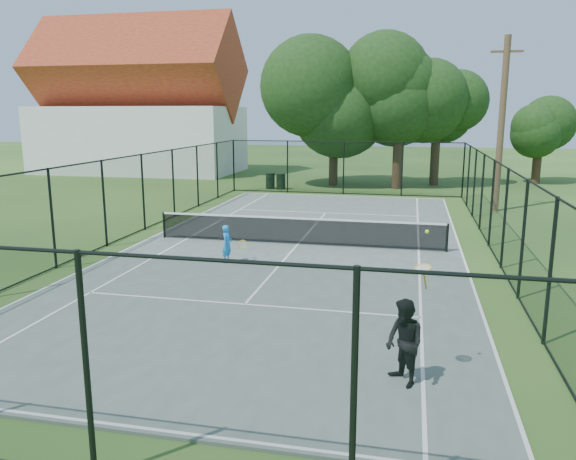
% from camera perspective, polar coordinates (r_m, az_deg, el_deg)
% --- Properties ---
extents(ground, '(120.00, 120.00, 0.00)m').
position_cam_1_polar(ground, '(19.56, 1.01, -1.64)').
color(ground, '#264C1A').
extents(tennis_court, '(11.00, 24.00, 0.06)m').
position_cam_1_polar(tennis_court, '(19.56, 1.01, -1.55)').
color(tennis_court, '#505F55').
rests_on(tennis_court, ground).
extents(tennis_net, '(10.08, 0.08, 0.95)m').
position_cam_1_polar(tennis_net, '(19.44, 1.02, 0.02)').
color(tennis_net, black).
rests_on(tennis_net, tennis_court).
extents(fence, '(13.10, 26.10, 3.00)m').
position_cam_1_polar(fence, '(19.27, 1.03, 2.70)').
color(fence, black).
rests_on(fence, ground).
extents(tree_near_left, '(6.37, 6.37, 8.31)m').
position_cam_1_polar(tree_near_left, '(35.82, 4.73, 12.69)').
color(tree_near_left, '#332114').
rests_on(tree_near_left, ground).
extents(tree_near_mid, '(7.35, 7.35, 9.62)m').
position_cam_1_polar(tree_near_mid, '(34.80, 11.31, 13.87)').
color(tree_near_mid, '#332114').
rests_on(tree_near_mid, ground).
extents(tree_near_right, '(5.41, 5.41, 7.46)m').
position_cam_1_polar(tree_near_right, '(36.98, 14.94, 11.73)').
color(tree_near_right, '#332114').
rests_on(tree_near_right, ground).
extents(tree_far_right, '(4.08, 4.08, 5.39)m').
position_cam_1_polar(tree_far_right, '(40.12, 24.20, 9.06)').
color(tree_far_right, '#332114').
rests_on(tree_far_right, ground).
extents(building, '(15.30, 8.15, 11.87)m').
position_cam_1_polar(building, '(45.64, -14.95, 11.92)').
color(building, silver).
rests_on(building, ground).
extents(trash_bin_left, '(0.58, 0.58, 0.97)m').
position_cam_1_polar(trash_bin_left, '(34.30, -1.82, 5.02)').
color(trash_bin_left, black).
rests_on(trash_bin_left, ground).
extents(trash_bin_right, '(0.58, 0.58, 0.95)m').
position_cam_1_polar(trash_bin_right, '(34.11, -0.73, 4.97)').
color(trash_bin_right, black).
rests_on(trash_bin_right, ground).
extents(utility_pole, '(1.40, 0.30, 7.95)m').
position_cam_1_polar(utility_pole, '(27.93, 20.86, 10.02)').
color(utility_pole, '#4C3823').
rests_on(utility_pole, ground).
extents(player_blue, '(0.75, 0.47, 1.16)m').
position_cam_1_polar(player_blue, '(17.19, -6.18, -1.41)').
color(player_blue, '#1881D3').
rests_on(player_blue, tennis_court).
extents(player_black, '(0.88, 0.95, 2.61)m').
position_cam_1_polar(player_black, '(9.73, 11.75, -11.12)').
color(player_black, black).
rests_on(player_black, tennis_court).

